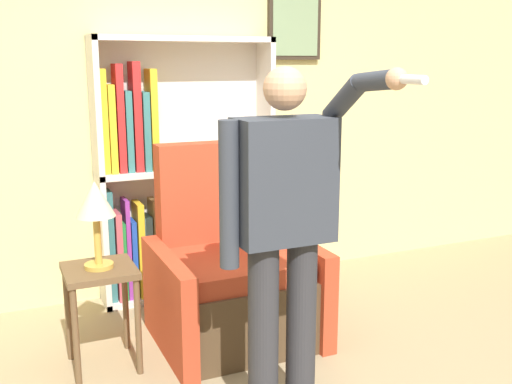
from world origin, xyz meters
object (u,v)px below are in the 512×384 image
Objects in this scene: person_standing at (284,224)px; bookcase at (164,178)px; side_table at (100,288)px; table_lamp at (95,205)px; armchair at (231,279)px.

bookcase is at bearing 92.97° from person_standing.
person_standing is (0.09, -1.79, 0.09)m from bookcase.
bookcase is 1.20m from side_table.
side_table is 1.22× the size of table_lamp.
armchair is at bearing 5.69° from side_table.
side_table is at bearing 116.57° from table_lamp.
bookcase is 1.13m from table_lamp.
armchair is at bearing 5.69° from table_lamp.
person_standing is (-0.10, -0.95, 0.62)m from armchair.
bookcase is 1.11× the size of person_standing.
person_standing reaches higher than table_lamp.
bookcase is 1.01m from armchair.
armchair is at bearing -77.01° from bookcase.
person_standing reaches higher than armchair.
table_lamp is (-0.83, -0.08, 0.59)m from armchair.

